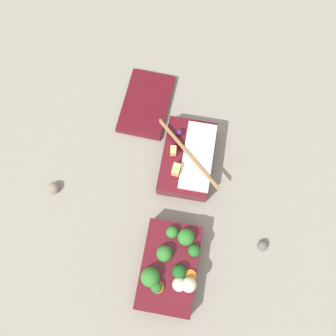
% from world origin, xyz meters
% --- Properties ---
extents(ground_plane, '(3.00, 3.00, 0.00)m').
position_xyz_m(ground_plane, '(0.00, 0.00, 0.00)').
color(ground_plane, gray).
extents(bento_tray_vegetable, '(0.20, 0.13, 0.08)m').
position_xyz_m(bento_tray_vegetable, '(-0.12, -0.00, 0.03)').
color(bento_tray_vegetable, '#510F19').
rests_on(bento_tray_vegetable, ground_plane).
extents(bento_tray_rice, '(0.20, 0.18, 0.07)m').
position_xyz_m(bento_tray_rice, '(0.14, -0.00, 0.03)').
color(bento_tray_rice, '#510F19').
rests_on(bento_tray_rice, ground_plane).
extents(bento_lid, '(0.20, 0.13, 0.01)m').
position_xyz_m(bento_lid, '(0.29, 0.14, 0.01)').
color(bento_lid, '#510F19').
rests_on(bento_lid, ground_plane).
extents(pebble_0, '(0.02, 0.02, 0.02)m').
position_xyz_m(pebble_0, '(-0.04, -0.21, 0.01)').
color(pebble_0, '#595651').
rests_on(pebble_0, ground_plane).
extents(pebble_1, '(0.03, 0.03, 0.03)m').
position_xyz_m(pebble_1, '(0.01, 0.32, 0.01)').
color(pebble_1, '#7A6B5B').
rests_on(pebble_1, ground_plane).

